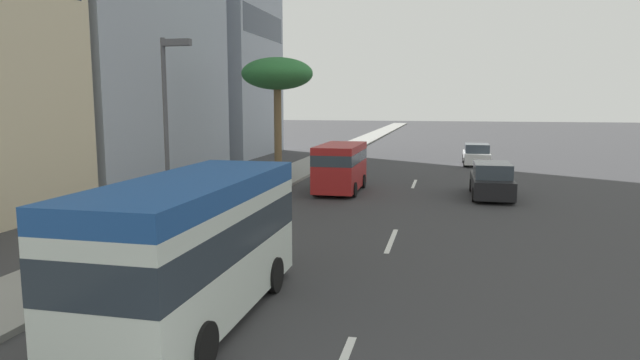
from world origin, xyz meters
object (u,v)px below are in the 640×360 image
Objects in this scene: car_third at (476,155)px; pedestrian_mid_block at (249,180)px; minibus_lead at (194,243)px; pedestrian_near_lamp at (91,225)px; street_lamp at (169,116)px; van_second at (340,165)px; palm_tree at (277,75)px; car_fourth at (492,181)px.

pedestrian_mid_block is at bearing 148.40° from car_third.
pedestrian_near_lamp is (3.17, 4.65, -0.54)m from minibus_lead.
car_third is 27.77m from street_lamp.
palm_tree reaches higher than van_second.
street_lamp is at bearing -15.42° from van_second.
pedestrian_mid_block is 8.49m from street_lamp.
van_second is 12.25m from street_lamp.
pedestrian_mid_block is (-17.59, 10.83, 0.26)m from car_third.
van_second is 0.78× the size of street_lamp.
pedestrian_near_lamp is at bearing -18.00° from van_second.
minibus_lead is 1.00× the size of palm_tree.
van_second is 0.71× the size of palm_tree.
street_lamp is at bearing -148.45° from minibus_lead.
pedestrian_near_lamp is (-13.81, 11.78, 0.30)m from car_fourth.
street_lamp is (2.27, -1.30, 2.97)m from pedestrian_near_lamp.
street_lamp is (-11.52, 3.18, 2.69)m from van_second.
palm_tree is (3.25, 11.57, 5.19)m from car_fourth.
car_third is 0.88× the size of car_fourth.
car_fourth is (0.02, -7.30, -0.58)m from van_second.
van_second is 7.08m from palm_tree.
pedestrian_mid_block is at bearing -173.79° from palm_tree.
car_fourth is at bearing 157.21° from minibus_lead.
pedestrian_mid_block is 0.25× the size of street_lamp.
palm_tree is 14.96m from street_lamp.
palm_tree is 1.09× the size of street_lamp.
pedestrian_mid_block is (-3.63, 10.82, 0.20)m from car_fourth.
minibus_lead is 4.43× the size of pedestrian_mid_block.
pedestrian_mid_block is at bearing 108.53° from car_fourth.
palm_tree is (6.88, 0.75, 4.99)m from pedestrian_mid_block.
car_third is at bearing 167.02° from minibus_lead.
car_third is (13.99, -7.30, -0.64)m from van_second.
van_second is at bearing 90.16° from car_fourth.
pedestrian_near_lamp is 3.96m from street_lamp.
car_fourth is (-13.97, 0.00, 0.06)m from car_third.
car_fourth reaches higher than car_third.
palm_tree is (17.06, -0.21, 4.89)m from pedestrian_near_lamp.
street_lamp is (-7.91, -0.35, 3.06)m from pedestrian_mid_block.
minibus_lead is 13.87m from pedestrian_mid_block.
street_lamp reaches higher than pedestrian_mid_block.
car_third is 13.97m from car_fourth.
car_fourth is 15.93m from street_lamp.
minibus_lead is 1.43× the size of car_fourth.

